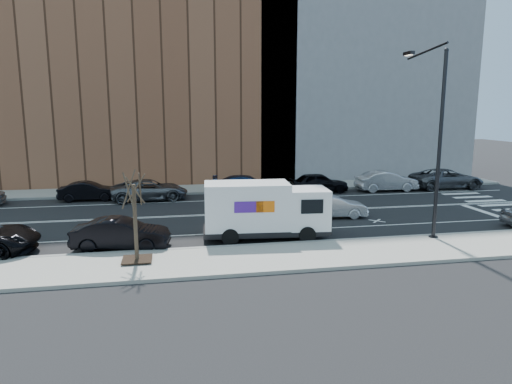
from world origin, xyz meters
name	(u,v)px	position (x,y,z in m)	size (l,w,h in m)	color
ground	(263,213)	(0.00, 0.00, 0.00)	(120.00, 120.00, 0.00)	black
sidewalk_near	(304,256)	(0.00, -8.80, 0.07)	(44.00, 3.60, 0.15)	gray
sidewalk_far	(241,188)	(0.00, 8.80, 0.07)	(44.00, 3.60, 0.15)	gray
curb_near	(293,244)	(0.00, -7.00, 0.08)	(44.00, 0.25, 0.17)	gray
curb_far	(245,191)	(0.00, 7.00, 0.08)	(44.00, 0.25, 0.17)	gray
crosswalk	(492,203)	(16.00, 0.00, 0.00)	(3.00, 14.00, 0.01)	white
road_markings	(263,213)	(0.00, 0.00, 0.00)	(40.00, 8.60, 0.01)	white
bldg_brick	(138,55)	(-8.00, 15.60, 11.00)	(26.00, 10.00, 22.00)	brown
bldg_concrete	(354,37)	(12.00, 15.60, 13.00)	(20.00, 10.00, 26.00)	slate
streetlight	(435,135)	(7.00, -6.91, 5.08)	(0.44, 4.02, 9.34)	black
street_tree	(136,230)	(-7.00, -8.40, 1.45)	(1.20, 1.20, 3.75)	black
fedex_van	(265,209)	(-1.04, -5.60, 1.47)	(6.29, 2.59, 2.81)	black
far_parked_b	(89,191)	(-11.20, 5.99, 0.66)	(1.40, 4.02, 1.32)	black
far_parked_c	(150,190)	(-7.03, 5.32, 0.73)	(2.44, 5.29, 1.47)	#56595F
far_parked_d	(247,185)	(0.00, 5.91, 0.73)	(2.06, 5.06, 1.47)	navy
far_parked_e	(319,183)	(5.60, 6.02, 0.76)	(1.80, 4.47, 1.52)	black
far_parked_f	(386,181)	(11.00, 5.66, 0.78)	(1.65, 4.74, 1.56)	#ADAEB2
far_parked_g	(446,179)	(16.26, 5.81, 0.80)	(2.64, 5.73, 1.59)	#474A4F
driving_sedan	(332,206)	(3.77, -2.00, 0.66)	(1.40, 4.01, 1.32)	silver
near_parked_rear_a	(121,234)	(-7.84, -6.07, 0.71)	(1.51, 4.33, 1.43)	black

